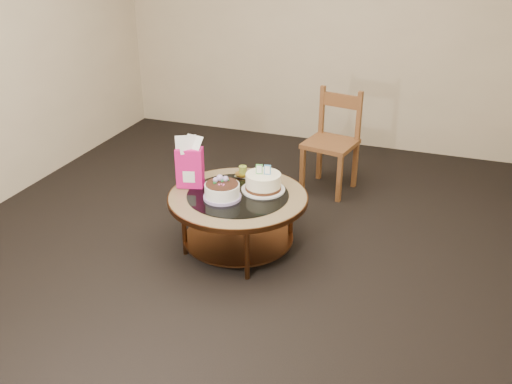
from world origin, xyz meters
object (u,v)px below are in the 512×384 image
(cream_cake, at_px, (263,182))
(gift_bag, at_px, (190,162))
(decorated_cake, at_px, (222,192))
(dining_chair, at_px, (332,141))
(coffee_table, at_px, (238,204))

(cream_cake, bearing_deg, gift_bag, -178.26)
(decorated_cake, relative_size, cream_cake, 0.84)
(cream_cake, distance_m, dining_chair, 1.20)
(gift_bag, bearing_deg, cream_cake, -2.36)
(decorated_cake, height_order, cream_cake, cream_cake)
(gift_bag, distance_m, dining_chair, 1.51)
(coffee_table, height_order, dining_chair, dining_chair)
(gift_bag, bearing_deg, dining_chair, 44.39)
(decorated_cake, height_order, dining_chair, dining_chair)
(decorated_cake, relative_size, gift_bag, 0.70)
(dining_chair, bearing_deg, decorated_cake, -98.02)
(coffee_table, distance_m, decorated_cake, 0.18)
(cream_cake, distance_m, gift_bag, 0.56)
(cream_cake, xyz_separation_m, gift_bag, (-0.53, -0.11, 0.13))
(decorated_cake, height_order, gift_bag, gift_bag)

